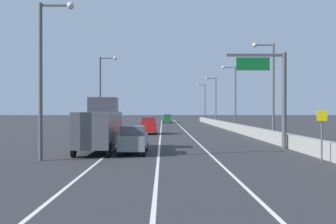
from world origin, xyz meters
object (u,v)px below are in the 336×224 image
lamp_post_right_fourth (214,97)px  lamp_post_left_near (45,69)px  speed_advisory_sign (322,132)px  box_truck (100,127)px  lamp_post_left_mid (102,90)px  car_gray_1 (133,140)px  lamp_post_right_fifth (204,100)px  lamp_post_right_second (270,84)px  car_red_0 (149,126)px  overhead_sign_gantry (275,88)px  car_green_2 (167,119)px  lamp_post_right_third (234,93)px

lamp_post_right_fourth → lamp_post_left_near: (-17.25, -54.90, 0.00)m
speed_advisory_sign → box_truck: (-13.75, 6.10, 0.05)m
box_truck → speed_advisory_sign: bearing=-23.9°
lamp_post_right_fourth → lamp_post_left_mid: (-17.51, -30.54, 0.00)m
car_gray_1 → box_truck: box_truck is taller
lamp_post_right_fifth → box_truck: size_ratio=1.16×
lamp_post_right_fifth → lamp_post_left_mid: same height
lamp_post_right_second → box_truck: size_ratio=1.16×
lamp_post_left_mid → car_red_0: 7.28m
overhead_sign_gantry → lamp_post_right_fifth: bearing=88.7°
lamp_post_right_fifth → lamp_post_left_near: (-17.27, -75.20, 0.00)m
speed_advisory_sign → lamp_post_left_mid: bearing=123.0°
lamp_post_right_second → car_green_2: lamp_post_right_second is taller
speed_advisory_sign → car_red_0: bearing=112.0°
lamp_post_left_mid → car_red_0: bearing=16.4°
speed_advisory_sign → lamp_post_left_mid: 30.45m
lamp_post_left_near → lamp_post_right_fourth: bearing=72.6°
lamp_post_left_near → box_truck: lamp_post_left_near is taller
overhead_sign_gantry → lamp_post_right_third: (1.67, 27.48, 0.75)m
overhead_sign_gantry → lamp_post_right_second: 7.39m
lamp_post_right_third → car_gray_1: lamp_post_right_third is taller
speed_advisory_sign → lamp_post_right_fourth: size_ratio=0.32×
lamp_post_left_mid → car_gray_1: lamp_post_left_mid is taller
lamp_post_right_fourth → box_truck: size_ratio=1.16×
lamp_post_left_mid → car_green_2: lamp_post_left_mid is taller
lamp_post_right_third → car_green_2: bearing=105.7°
speed_advisory_sign → lamp_post_left_mid: (-16.46, 25.35, 3.71)m
box_truck → car_gray_1: bearing=-28.1°
overhead_sign_gantry → speed_advisory_sign: overhead_sign_gantry is taller
lamp_post_right_third → lamp_post_left_near: same height
lamp_post_right_fifth → lamp_post_left_mid: bearing=-109.0°
speed_advisory_sign → lamp_post_left_near: size_ratio=0.32×
lamp_post_right_fourth → car_red_0: 31.59m
lamp_post_left_near → car_green_2: lamp_post_left_near is taller
speed_advisory_sign → lamp_post_right_third: lamp_post_right_third is taller
lamp_post_right_fifth → car_gray_1: bearing=-99.8°
lamp_post_left_near → car_red_0: lamp_post_left_near is taller
lamp_post_right_third → box_truck: 33.27m
box_truck → lamp_post_right_third: bearing=63.1°
overhead_sign_gantry → lamp_post_right_third: lamp_post_right_third is taller
car_red_0 → car_gray_1: 22.24m
car_red_0 → lamp_post_right_fourth: bearing=67.5°
lamp_post_left_near → overhead_sign_gantry: bearing=24.3°
car_green_2 → lamp_post_left_near: bearing=-96.8°
lamp_post_right_third → car_red_0: size_ratio=2.05×
lamp_post_right_third → lamp_post_left_mid: size_ratio=1.00×
car_red_0 → car_green_2: bearing=86.2°
lamp_post_left_mid → box_truck: lamp_post_left_mid is taller
lamp_post_right_second → lamp_post_right_third: (0.06, 20.30, 0.00)m
lamp_post_right_fifth → speed_advisory_sign: bearing=-90.8°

